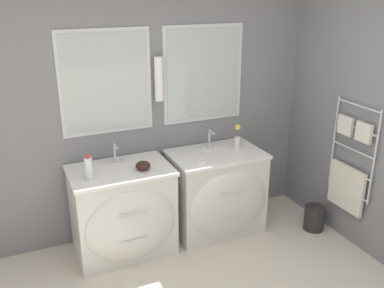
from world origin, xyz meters
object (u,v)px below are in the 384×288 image
(vanity_right, at_px, (217,192))
(toiletry_bottle, at_px, (89,168))
(waste_bin, at_px, (314,217))
(amenity_bowl, at_px, (143,166))
(flower_vase, at_px, (237,138))
(vanity_left, at_px, (124,212))

(vanity_right, height_order, toiletry_bottle, toiletry_bottle)
(toiletry_bottle, xyz_separation_m, waste_bin, (2.22, -0.35, -0.82))
(vanity_right, bearing_deg, waste_bin, -23.64)
(toiletry_bottle, relative_size, amenity_bowl, 1.63)
(flower_vase, bearing_deg, vanity_left, -176.57)
(vanity_left, bearing_deg, toiletry_bottle, -168.15)
(vanity_left, xyz_separation_m, vanity_right, (0.99, 0.00, 0.00))
(vanity_left, relative_size, amenity_bowl, 6.81)
(toiletry_bottle, distance_m, flower_vase, 1.54)
(toiletry_bottle, bearing_deg, waste_bin, -8.95)
(vanity_left, height_order, flower_vase, flower_vase)
(vanity_left, relative_size, toiletry_bottle, 4.19)
(amenity_bowl, height_order, flower_vase, flower_vase)
(amenity_bowl, height_order, waste_bin, amenity_bowl)
(vanity_right, xyz_separation_m, waste_bin, (0.94, -0.41, -0.30))
(vanity_left, bearing_deg, vanity_right, 0.00)
(vanity_right, bearing_deg, vanity_left, 180.00)
(flower_vase, bearing_deg, toiletry_bottle, -174.94)
(vanity_left, relative_size, vanity_right, 1.00)
(waste_bin, bearing_deg, flower_vase, 144.64)
(vanity_right, distance_m, flower_vase, 0.59)
(flower_vase, xyz_separation_m, waste_bin, (0.69, -0.49, -0.83))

